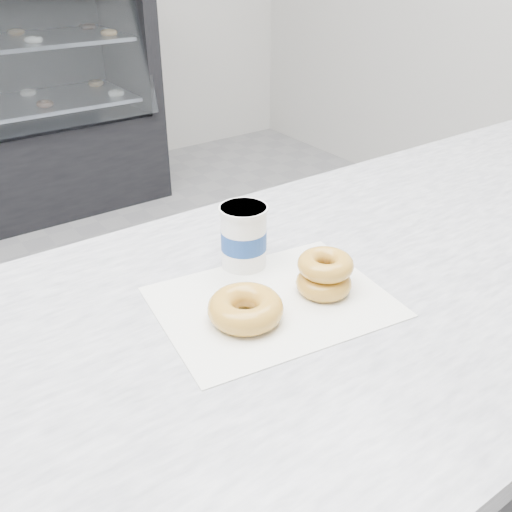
{
  "coord_description": "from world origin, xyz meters",
  "views": [
    {
      "loc": [
        -0.24,
        -1.15,
        1.39
      ],
      "look_at": [
        0.2,
        -0.53,
        0.95
      ],
      "focal_mm": 40.0,
      "sensor_mm": 36.0,
      "label": 1
    }
  ],
  "objects": [
    {
      "name": "ground",
      "position": [
        0.0,
        0.0,
        0.0
      ],
      "size": [
        5.0,
        5.0,
        0.0
      ],
      "primitive_type": "plane",
      "color": "gray",
      "rests_on": "ground"
    },
    {
      "name": "wax_paper",
      "position": [
        0.2,
        -0.58,
        0.9
      ],
      "size": [
        0.37,
        0.31,
        0.0
      ],
      "primitive_type": "cube",
      "rotation": [
        0.0,
        0.0,
        -0.14
      ],
      "color": "silver",
      "rests_on": "counter"
    },
    {
      "name": "donut_single",
      "position": [
        0.14,
        -0.59,
        0.92
      ],
      "size": [
        0.14,
        0.14,
        0.04
      ],
      "primitive_type": "torus",
      "rotation": [
        0.0,
        0.0,
        -0.41
      ],
      "color": "gold",
      "rests_on": "wax_paper"
    },
    {
      "name": "donut_stack",
      "position": [
        0.28,
        -0.6,
        0.93
      ],
      "size": [
        0.09,
        0.09,
        0.06
      ],
      "color": "gold",
      "rests_on": "wax_paper"
    },
    {
      "name": "coffee_cup",
      "position": [
        0.22,
        -0.46,
        0.95
      ],
      "size": [
        0.09,
        0.09,
        0.11
      ],
      "rotation": [
        0.0,
        0.0,
        0.18
      ],
      "color": "white",
      "rests_on": "counter"
    }
  ]
}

